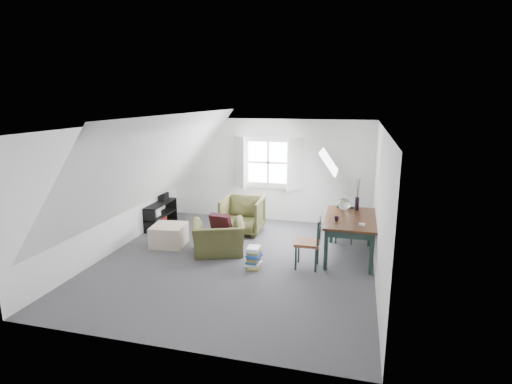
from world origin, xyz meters
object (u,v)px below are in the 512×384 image
(dining_table, at_px, (350,223))
(dining_chair_far, at_px, (345,223))
(ottoman, at_px, (169,235))
(magazine_stack, at_px, (254,258))
(media_shelf, at_px, (159,216))
(armchair_near, at_px, (219,253))
(armchair_far, at_px, (243,232))
(dining_chair_near, at_px, (309,242))

(dining_table, bearing_deg, dining_chair_far, 96.43)
(ottoman, distance_m, magazine_stack, 2.09)
(media_shelf, bearing_deg, dining_table, -14.61)
(armchair_near, bearing_deg, magazine_stack, 128.60)
(armchair_far, relative_size, magazine_stack, 2.34)
(dining_table, height_order, media_shelf, dining_table)
(dining_chair_far, bearing_deg, magazine_stack, 40.36)
(ottoman, relative_size, dining_chair_far, 0.78)
(ottoman, xyz_separation_m, dining_chair_near, (2.95, -0.39, 0.26))
(ottoman, distance_m, media_shelf, 1.33)
(armchair_near, relative_size, media_shelf, 0.88)
(dining_table, height_order, magazine_stack, dining_table)
(armchair_near, distance_m, armchair_far, 1.31)
(armchair_near, relative_size, magazine_stack, 2.56)
(armchair_far, distance_m, magazine_stack, 1.95)
(armchair_far, bearing_deg, dining_table, -20.90)
(armchair_near, xyz_separation_m, dining_chair_far, (2.36, 1.24, 0.43))
(armchair_near, relative_size, armchair_far, 1.09)
(armchair_near, bearing_deg, dining_chair_far, -173.40)
(ottoman, distance_m, dining_chair_near, 2.98)
(dining_chair_far, bearing_deg, armchair_near, 19.30)
(armchair_near, height_order, media_shelf, media_shelf)
(armchair_far, height_order, dining_table, dining_table)
(armchair_near, relative_size, ottoman, 1.51)
(dining_chair_near, xyz_separation_m, magazine_stack, (-0.96, -0.27, -0.29))
(ottoman, relative_size, magazine_stack, 1.69)
(armchair_far, distance_m, dining_table, 2.62)
(dining_table, distance_m, magazine_stack, 1.96)
(media_shelf, relative_size, magazine_stack, 2.91)
(media_shelf, xyz_separation_m, magazine_stack, (2.78, -1.72, -0.07))
(armchair_near, distance_m, ottoman, 1.18)
(armchair_near, height_order, ottoman, ottoman)
(dining_chair_far, height_order, dining_chair_near, dining_chair_near)
(dining_chair_far, height_order, magazine_stack, dining_chair_far)
(dining_chair_far, bearing_deg, dining_chair_near, 60.74)
(dining_table, bearing_deg, armchair_far, 157.66)
(dining_chair_near, bearing_deg, ottoman, -79.03)
(dining_table, distance_m, dining_chair_near, 0.99)
(armchair_near, height_order, magazine_stack, magazine_stack)
(armchair_far, distance_m, dining_chair_far, 2.30)
(armchair_near, bearing_deg, dining_chair_near, 151.78)
(dining_chair_near, distance_m, magazine_stack, 1.04)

